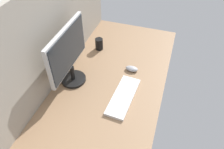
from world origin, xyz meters
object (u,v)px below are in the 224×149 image
(keyboard, at_px, (123,96))
(mug_black_travel, at_px, (99,44))
(mouse, at_px, (132,69))
(monitor, at_px, (68,54))

(keyboard, distance_m, mug_black_travel, 0.58)
(mouse, bearing_deg, keyboard, -175.55)
(keyboard, bearing_deg, mug_black_travel, 40.73)
(monitor, height_order, keyboard, monitor)
(keyboard, xyz_separation_m, mug_black_travel, (0.46, 0.35, 0.04))
(mouse, relative_size, mug_black_travel, 0.97)
(monitor, distance_m, keyboard, 0.46)
(keyboard, height_order, mouse, mouse)
(monitor, height_order, mouse, monitor)
(monitor, relative_size, keyboard, 1.27)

